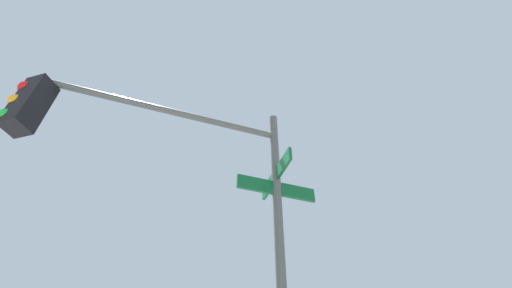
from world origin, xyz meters
name	(u,v)px	position (x,y,z in m)	size (l,w,h in m)	color
traffic_signal_near	(160,173)	(-6.11, -5.71, 3.64)	(3.28, 2.39, 5.11)	#474C47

